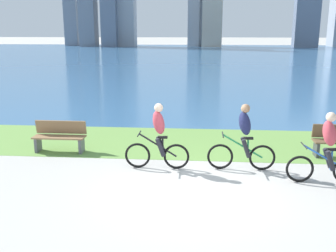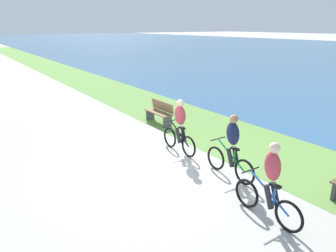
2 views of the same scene
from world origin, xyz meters
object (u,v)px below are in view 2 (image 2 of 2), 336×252
Objects in this scene: cyclist_lead at (180,127)px; cyclist_trailing at (232,147)px; cyclist_distant_rear at (270,182)px; bench_near_path at (160,112)px.

cyclist_lead is 2.14m from cyclist_trailing.
cyclist_trailing is at bearing 157.88° from cyclist_distant_rear.
bench_near_path is at bearing 158.51° from cyclist_lead.
cyclist_trailing is 1.00× the size of cyclist_distant_rear.
cyclist_trailing is 1.96m from cyclist_distant_rear.
cyclist_lead reaches higher than bench_near_path.
cyclist_distant_rear is at bearing -14.78° from bench_near_path.
bench_near_path is at bearing 165.22° from cyclist_distant_rear.
cyclist_lead is at bearing -21.49° from bench_near_path.
cyclist_distant_rear is 7.21m from bench_near_path.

